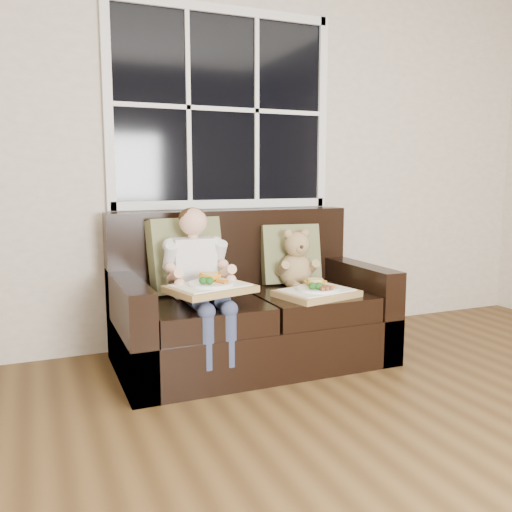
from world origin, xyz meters
name	(u,v)px	position (x,y,z in m)	size (l,w,h in m)	color
window_back	(223,109)	(-0.45, 2.48, 1.65)	(1.62, 0.04, 1.37)	black
loveseat	(248,313)	(-0.45, 2.02, 0.31)	(1.70, 0.92, 0.96)	black
pillow_left	(186,255)	(-0.81, 2.17, 0.69)	(0.50, 0.28, 0.49)	olive
pillow_right	(290,254)	(-0.06, 2.17, 0.65)	(0.43, 0.24, 0.42)	olive
child	(198,269)	(-0.81, 1.90, 0.64)	(0.38, 0.59, 0.85)	silver
teddy_bear	(296,263)	(-0.09, 2.04, 0.61)	(0.25, 0.31, 0.41)	#9A7A51
tray_left	(210,286)	(-0.81, 1.67, 0.58)	(0.52, 0.44, 0.10)	#A47F4A
tray_right	(317,291)	(-0.11, 1.72, 0.48)	(0.52, 0.44, 0.10)	#A47F4A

